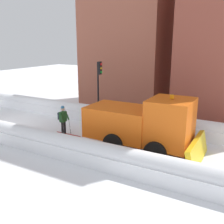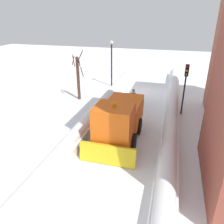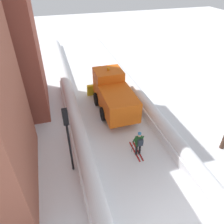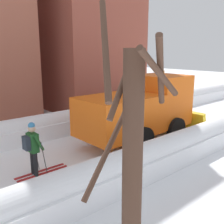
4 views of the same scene
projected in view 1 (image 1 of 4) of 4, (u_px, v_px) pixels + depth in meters
name	position (u px, v px, depth m)	size (l,w,h in m)	color
ground_plane	(145.00, 148.00, 13.87)	(80.00, 80.00, 0.00)	white
snowbank_left	(162.00, 124.00, 16.15)	(1.10, 36.00, 1.15)	white
snowbank_right	(120.00, 160.00, 11.33)	(1.10, 36.00, 1.13)	white
building_brick_near	(132.00, 39.00, 22.35)	(6.86, 6.89, 11.45)	#9E5642
plow_truck	(143.00, 124.00, 13.14)	(3.20, 5.98, 3.12)	orange
skier	(63.00, 119.00, 15.68)	(0.62, 1.80, 1.81)	black
traffic_light_pole	(99.00, 79.00, 18.57)	(0.28, 0.42, 4.16)	black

